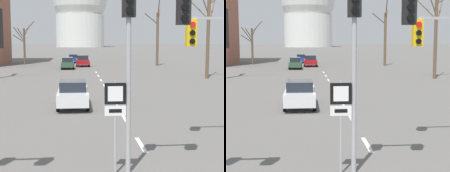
{
  "view_description": "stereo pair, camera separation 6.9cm",
  "coord_description": "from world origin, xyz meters",
  "views": [
    {
      "loc": [
        -2.3,
        -6.37,
        3.77
      ],
      "look_at": [
        -1.17,
        5.63,
        2.31
      ],
      "focal_mm": 60.0,
      "sensor_mm": 36.0,
      "label": 1
    },
    {
      "loc": [
        -2.23,
        -6.38,
        3.77
      ],
      "look_at": [
        -1.17,
        5.63,
        2.31
      ],
      "focal_mm": 60.0,
      "sensor_mm": 36.0,
      "label": 2
    }
  ],
  "objects": [
    {
      "name": "lane_stripe_4",
      "position": [
        0.0,
        20.25,
        0.0
      ],
      "size": [
        0.16,
        2.0,
        0.01
      ],
      "primitive_type": "cube",
      "color": "silver",
      "rests_on": "ground_plane"
    },
    {
      "name": "capitol_dome",
      "position": [
        0.0,
        219.01,
        21.77
      ],
      "size": [
        31.64,
        31.64,
        44.69
      ],
      "color": "silver",
      "rests_on": "ground_plane"
    },
    {
      "name": "sedan_near_right",
      "position": [
        -3.51,
        43.92,
        0.8
      ],
      "size": [
        1.71,
        4.08,
        1.57
      ],
      "color": "#2D4C33",
      "rests_on": "ground_plane"
    },
    {
      "name": "route_sign_post",
      "position": [
        -1.25,
        3.82,
        1.82
      ],
      "size": [
        0.6,
        0.08,
        2.66
      ],
      "color": "#9E9EA3",
      "rests_on": "ground_plane"
    },
    {
      "name": "lane_stripe_5",
      "position": [
        0.0,
        24.75,
        0.0
      ],
      "size": [
        0.16,
        2.0,
        0.01
      ],
      "primitive_type": "cube",
      "color": "silver",
      "rests_on": "ground_plane"
    },
    {
      "name": "lane_stripe_3",
      "position": [
        0.0,
        15.75,
        0.0
      ],
      "size": [
        0.16,
        2.0,
        0.01
      ],
      "primitive_type": "cube",
      "color": "silver",
      "rests_on": "ground_plane"
    },
    {
      "name": "lane_stripe_8",
      "position": [
        0.0,
        38.25,
        0.0
      ],
      "size": [
        0.16,
        2.0,
        0.01
      ],
      "primitive_type": "cube",
      "color": "silver",
      "rests_on": "ground_plane"
    },
    {
      "name": "sedan_mid_centre",
      "position": [
        -2.53,
        14.84,
        0.78
      ],
      "size": [
        1.78,
        4.43,
        1.53
      ],
      "color": "silver",
      "rests_on": "ground_plane"
    },
    {
      "name": "lane_stripe_1",
      "position": [
        0.0,
        6.75,
        0.0
      ],
      "size": [
        0.16,
        2.0,
        0.01
      ],
      "primitive_type": "cube",
      "color": "silver",
      "rests_on": "ground_plane"
    },
    {
      "name": "bare_tree_right_far",
      "position": [
        10.73,
        29.9,
        4.9
      ],
      "size": [
        4.31,
        3.62,
        10.55
      ],
      "color": "brown",
      "rests_on": "ground_plane"
    },
    {
      "name": "lane_stripe_7",
      "position": [
        0.0,
        33.75,
        0.0
      ],
      "size": [
        0.16,
        2.0,
        0.01
      ],
      "primitive_type": "cube",
      "color": "silver",
      "rests_on": "ground_plane"
    },
    {
      "name": "lane_stripe_2",
      "position": [
        0.0,
        11.25,
        0.0
      ],
      "size": [
        0.16,
        2.0,
        0.01
      ],
      "primitive_type": "cube",
      "color": "silver",
      "rests_on": "ground_plane"
    },
    {
      "name": "lane_stripe_6",
      "position": [
        0.0,
        29.25,
        0.0
      ],
      "size": [
        0.16,
        2.0,
        0.01
      ],
      "primitive_type": "cube",
      "color": "silver",
      "rests_on": "ground_plane"
    },
    {
      "name": "sedan_far_left",
      "position": [
        -2.87,
        58.11,
        0.75
      ],
      "size": [
        1.69,
        4.13,
        1.47
      ],
      "color": "navy",
      "rests_on": "ground_plane"
    },
    {
      "name": "bare_tree_right_near",
      "position": [
        9.85,
        49.53,
        4.48
      ],
      "size": [
        2.89,
        3.73,
        10.83
      ],
      "color": "brown",
      "rests_on": "ground_plane"
    },
    {
      "name": "sedan_near_left",
      "position": [
        -1.41,
        48.83,
        0.84
      ],
      "size": [
        1.96,
        4.29,
        1.66
      ],
      "color": "maroon",
      "rests_on": "ground_plane"
    },
    {
      "name": "bare_tree_left_near",
      "position": [
        -10.55,
        54.08,
        3.31
      ],
      "size": [
        3.48,
        3.2,
        6.8
      ],
      "color": "brown",
      "rests_on": "ground_plane"
    },
    {
      "name": "traffic_signal_centre_tall",
      "position": [
        -0.36,
        3.88,
        4.14
      ],
      "size": [
        1.88,
        0.34,
        5.47
      ],
      "color": "#9E9EA3",
      "rests_on": "ground_plane"
    }
  ]
}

